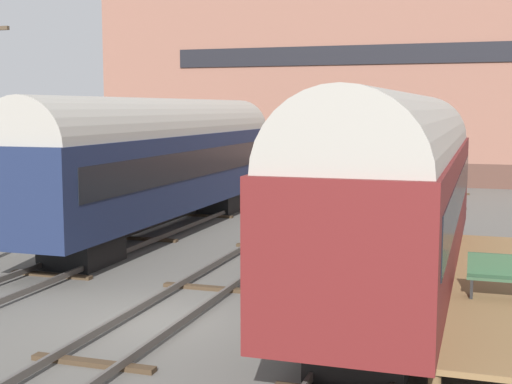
# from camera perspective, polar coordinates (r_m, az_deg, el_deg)

# --- Properties ---
(ground_plane) EXTENTS (200.00, 200.00, 0.00)m
(ground_plane) POSITION_cam_1_polar(r_m,az_deg,el_deg) (16.90, -7.63, -10.21)
(ground_plane) COLOR #56544F
(track_middle) EXTENTS (2.60, 60.00, 0.26)m
(track_middle) POSITION_cam_1_polar(r_m,az_deg,el_deg) (16.85, -7.63, -9.74)
(track_middle) COLOR #4C4742
(track_middle) RESTS_ON ground
(track_right) EXTENTS (2.60, 60.00, 0.26)m
(track_right) POSITION_cam_1_polar(r_m,az_deg,el_deg) (15.46, 9.46, -11.31)
(track_right) COLOR #4C4742
(track_right) RESTS_ON ground
(train_car_navy) EXTENTS (2.98, 18.53, 5.27)m
(train_car_navy) POSITION_cam_1_polar(r_m,az_deg,el_deg) (28.04, -7.39, 2.83)
(train_car_navy) COLOR black
(train_car_navy) RESTS_ON ground
(train_car_maroon) EXTENTS (3.04, 15.74, 5.29)m
(train_car_maroon) POSITION_cam_1_polar(r_m,az_deg,el_deg) (18.39, 11.31, 0.67)
(train_car_maroon) COLOR black
(train_car_maroon) RESTS_ON ground
(bench) EXTENTS (1.40, 0.40, 0.91)m
(bench) POSITION_cam_1_polar(r_m,az_deg,el_deg) (15.54, 19.12, -6.31)
(bench) COLOR #2D4C33
(bench) RESTS_ON station_platform
(warehouse_building) EXTENTS (39.76, 13.04, 14.89)m
(warehouse_building) POSITION_cam_1_polar(r_m,az_deg,el_deg) (52.08, 11.33, 9.45)
(warehouse_building) COLOR #4F342A
(warehouse_building) RESTS_ON ground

